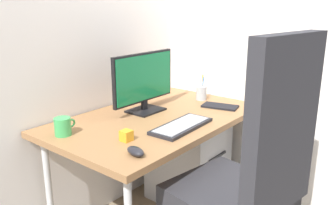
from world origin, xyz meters
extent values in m
cube|color=white|center=(0.00, 0.43, 1.40)|extent=(2.24, 0.04, 2.80)
cube|color=white|center=(0.68, -0.13, 1.40)|extent=(0.04, 1.74, 2.80)
cube|color=#996B42|center=(0.00, 0.00, 0.71)|extent=(1.29, 0.79, 0.04)
cylinder|color=silver|center=(0.57, -0.32, 0.35)|extent=(0.04, 0.04, 0.69)
cylinder|color=silver|center=(-0.57, 0.32, 0.35)|extent=(0.04, 0.04, 0.69)
cylinder|color=silver|center=(0.57, 0.32, 0.35)|extent=(0.04, 0.04, 0.69)
cube|color=#2D2D33|center=(-0.16, -0.59, 0.48)|extent=(0.57, 0.57, 0.11)
cube|color=#2D2D33|center=(-0.20, -0.84, 0.91)|extent=(0.45, 0.14, 0.75)
cube|color=#B2B5BA|center=(0.37, 0.03, 0.28)|extent=(0.41, 0.48, 0.57)
cube|color=#262628|center=(0.37, -0.22, 0.40)|extent=(0.21, 0.01, 0.02)
cube|color=black|center=(0.04, 0.12, 0.74)|extent=(0.21, 0.17, 0.01)
cube|color=black|center=(0.04, 0.13, 0.77)|extent=(0.04, 0.02, 0.07)
cube|color=black|center=(0.04, 0.14, 0.95)|extent=(0.51, 0.02, 0.30)
cube|color=#14723F|center=(0.04, 0.12, 0.95)|extent=(0.48, 0.01, 0.28)
cube|color=black|center=(-0.06, -0.23, 0.74)|extent=(0.40, 0.18, 0.02)
cube|color=#9EA0A5|center=(-0.06, -0.23, 0.75)|extent=(0.37, 0.15, 0.00)
ellipsoid|color=black|center=(-0.48, -0.29, 0.75)|extent=(0.08, 0.12, 0.04)
cylinder|color=#B2B5BA|center=(0.49, 0.00, 0.78)|extent=(0.07, 0.07, 0.10)
cylinder|color=#B2B5BA|center=(0.48, 0.00, 0.84)|extent=(0.03, 0.01, 0.12)
cylinder|color=#B2B5BA|center=(0.49, 0.00, 0.84)|extent=(0.03, 0.01, 0.12)
torus|color=#3FAD59|center=(0.49, 0.00, 0.79)|extent=(0.03, 0.04, 0.01)
cylinder|color=orange|center=(0.50, 0.00, 0.83)|extent=(0.01, 0.01, 0.15)
cylinder|color=#337FD8|center=(0.50, 0.00, 0.82)|extent=(0.01, 0.02, 0.13)
cube|color=black|center=(0.41, -0.20, 0.74)|extent=(0.17, 0.25, 0.01)
cylinder|color=#3FAD59|center=(-0.53, 0.18, 0.78)|extent=(0.09, 0.09, 0.09)
torus|color=#3FAD59|center=(-0.48, 0.18, 0.78)|extent=(0.05, 0.01, 0.05)
cube|color=orange|center=(-0.38, -0.13, 0.76)|extent=(0.05, 0.05, 0.05)
camera|label=1|loc=(-1.51, -1.30, 1.39)|focal=37.11mm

